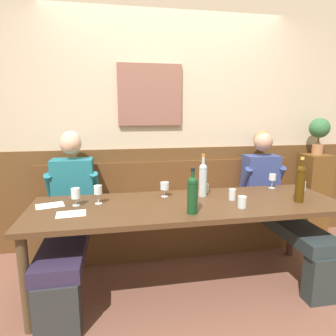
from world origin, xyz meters
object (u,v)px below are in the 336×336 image
Objects in this scene: wine_bottle_amber_mid at (192,194)px; wine_glass_center_front at (76,194)px; dining_table at (188,212)px; wine_glass_by_bottle at (301,187)px; wall_bench at (171,224)px; person_left_seat at (276,198)px; potted_plant at (319,131)px; water_tumbler_center at (232,194)px; water_tumbler_right at (242,202)px; person_center_right_seat at (69,209)px; wine_glass_near_bucket at (272,178)px; wine_bottle_green_tall at (300,182)px; water_tumbler_left at (205,188)px; wine_glass_mid_left at (98,191)px; wine_bottle_clear_water at (203,179)px; wine_glass_left_end at (165,186)px.

wine_glass_center_front is (-0.86, 0.34, -0.06)m from wine_bottle_amber_mid.
dining_table is 1.00m from wine_glass_by_bottle.
dining_table is 0.33m from wine_bottle_amber_mid.
wine_glass_center_front is at bearing -146.25° from wall_bench.
potted_plant is at bearing 28.55° from person_left_seat.
wine_glass_center_front is 1.29m from water_tumbler_center.
dining_table is 17.78× the size of wine_glass_center_front.
water_tumbler_center is at bearing 2.76° from dining_table.
water_tumbler_right is (0.38, -0.89, 0.51)m from wall_bench.
person_center_right_seat reaches higher than wine_glass_near_bucket.
water_tumbler_center is at bearing -13.65° from person_center_right_seat.
potted_plant is (1.71, 0.03, 0.98)m from wall_bench.
wine_glass_by_bottle is (0.08, 0.09, -0.06)m from wine_bottle_green_tall.
wine_bottle_green_tall is 1.82m from wine_glass_center_front.
water_tumbler_left is (0.24, -0.42, 0.50)m from wall_bench.
water_tumbler_right is 0.22× the size of potted_plant.
person_center_right_seat is at bearing 166.35° from water_tumbler_center.
person_left_seat reaches higher than wine_bottle_amber_mid.
wine_bottle_amber_mid reaches higher than wine_glass_mid_left.
potted_plant reaches higher than wine_bottle_green_tall.
wine_bottle_clear_water is 0.29m from water_tumbler_center.
potted_plant reaches higher than wine_glass_left_end.
wine_glass_near_bucket is at bearing 100.18° from wine_glass_by_bottle.
dining_table is 0.44m from water_tumbler_right.
potted_plant reaches higher than water_tumbler_center.
dining_table is 26.95× the size of water_tumbler_center.
potted_plant reaches higher than water_tumbler_left.
wine_glass_left_end reaches higher than water_tumbler_right.
person_center_right_seat is at bearing 148.22° from wine_bottle_amber_mid.
water_tumbler_right is at bearing -166.72° from wine_glass_by_bottle.
dining_table is 0.95m from wine_bottle_green_tall.
water_tumbler_right is (-0.53, -0.05, -0.12)m from wine_bottle_green_tall.
wine_bottle_amber_mid is at bearing -150.03° from wine_glass_near_bucket.
wine_glass_by_bottle is 1.05× the size of wine_glass_near_bucket.
person_left_seat is 1.75m from wine_glass_mid_left.
wine_glass_center_front is at bearing 158.45° from wine_bottle_amber_mid.
water_tumbler_left is (-0.69, -0.03, -0.06)m from wine_glass_near_bucket.
dining_table is 6.72× the size of wine_bottle_clear_water.
water_tumbler_right is at bearing -21.59° from person_center_right_seat.
water_tumbler_left is (0.06, 0.12, -0.12)m from wine_bottle_clear_water.
person_center_right_seat is at bearing 179.74° from person_left_seat.
wine_bottle_clear_water is at bearing -169.27° from wine_glass_near_bucket.
wine_bottle_amber_mid is at bearing -74.27° from wine_glass_left_end.
wine_glass_center_front is 1.09× the size of wine_glass_left_end.
wine_glass_left_end reaches higher than dining_table.
water_tumbler_right is (-0.54, -0.50, -0.06)m from wine_glass_near_bucket.
wine_bottle_amber_mid is at bearing -150.82° from potted_plant.
person_left_seat is at bearing 88.41° from wine_glass_by_bottle.
wine_bottle_amber_mid is at bearing -173.73° from wine_bottle_green_tall.
wine_glass_by_bottle is 1.62× the size of water_tumbler_right.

